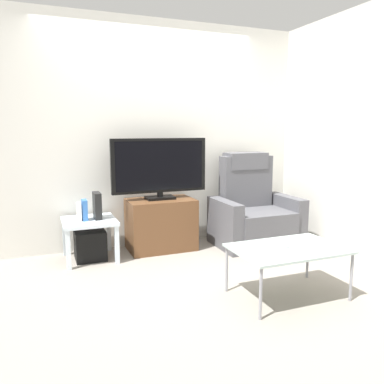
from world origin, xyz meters
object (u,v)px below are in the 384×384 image
object	(u,v)px
side_table	(89,226)
book_middle	(85,210)
book_leftmost	(79,212)
game_console	(97,206)
coffee_table	(288,251)
television	(160,167)
subwoofer_box	(90,245)
tv_stand	(161,224)
cell_phone	(281,245)
recliner_armchair	(253,213)

from	to	relation	value
side_table	book_middle	world-z (taller)	book_middle
book_middle	book_leftmost	bearing A→B (deg)	180.00
game_console	coffee_table	size ratio (longest dim) A/B	0.31
television	game_console	distance (m)	0.81
subwoofer_box	game_console	size ratio (longest dim) A/B	1.12
tv_stand	subwoofer_box	size ratio (longest dim) A/B	2.39
game_console	coffee_table	world-z (taller)	game_console
book_leftmost	cell_phone	size ratio (longest dim) A/B	1.26
book_leftmost	cell_phone	bearing A→B (deg)	-44.99
tv_stand	coffee_table	xyz separation A→B (m)	(0.58, -1.61, 0.10)
tv_stand	cell_phone	xyz separation A→B (m)	(0.56, -1.54, 0.13)
tv_stand	subwoofer_box	world-z (taller)	tv_stand
tv_stand	side_table	world-z (taller)	tv_stand
television	cell_phone	distance (m)	1.74
tv_stand	book_middle	world-z (taller)	book_middle
side_table	game_console	xyz separation A→B (m)	(0.09, 0.01, 0.21)
television	book_leftmost	bearing A→B (deg)	-173.68
game_console	cell_phone	size ratio (longest dim) A/B	1.86
side_table	coffee_table	bearing A→B (deg)	-48.10
tv_stand	recliner_armchair	size ratio (longest dim) A/B	0.69
tv_stand	subwoofer_box	xyz separation A→B (m)	(-0.80, -0.06, -0.14)
game_console	book_leftmost	bearing A→B (deg)	-171.03
coffee_table	tv_stand	bearing A→B (deg)	109.95
book_middle	side_table	bearing A→B (deg)	25.11
recliner_armchair	subwoofer_box	size ratio (longest dim) A/B	3.47
television	book_middle	world-z (taller)	television
side_table	cell_phone	xyz separation A→B (m)	(1.36, -1.48, 0.06)
television	coffee_table	xyz separation A→B (m)	(0.58, -1.62, -0.55)
book_leftmost	recliner_armchair	bearing A→B (deg)	-2.68
tv_stand	side_table	bearing A→B (deg)	-175.64
tv_stand	game_console	xyz separation A→B (m)	(-0.71, -0.05, 0.28)
side_table	game_console	size ratio (longest dim) A/B	1.93
subwoofer_box	book_leftmost	xyz separation A→B (m)	(-0.10, -0.02, 0.37)
tv_stand	cell_phone	size ratio (longest dim) A/B	4.96
book_leftmost	coffee_table	xyz separation A→B (m)	(1.49, -1.52, -0.14)
tv_stand	subwoofer_box	distance (m)	0.82
coffee_table	cell_phone	world-z (taller)	cell_phone
coffee_table	cell_phone	size ratio (longest dim) A/B	6.00
book_leftmost	book_middle	distance (m)	0.06
cell_phone	recliner_armchair	bearing A→B (deg)	62.43
tv_stand	subwoofer_box	bearing A→B (deg)	-175.64
tv_stand	book_leftmost	xyz separation A→B (m)	(-0.90, -0.08, 0.23)
recliner_armchair	book_middle	world-z (taller)	recliner_armchair
recliner_armchair	book_leftmost	xyz separation A→B (m)	(-2.01, 0.09, 0.15)
book_leftmost	book_middle	size ratio (longest dim) A/B	0.88
book_middle	coffee_table	xyz separation A→B (m)	(1.43, -1.52, -0.15)
tv_stand	coffee_table	bearing A→B (deg)	-70.05
recliner_armchair	coffee_table	world-z (taller)	recliner_armchair
cell_phone	tv_stand	bearing A→B (deg)	104.24
side_table	subwoofer_box	world-z (taller)	side_table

